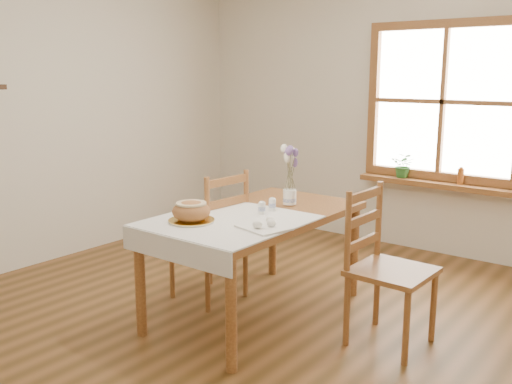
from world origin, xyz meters
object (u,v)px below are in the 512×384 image
dining_table (256,225)px  bread_plate (192,221)px  chair_left (208,235)px  flower_vase (290,198)px  chair_right (392,269)px

dining_table → bread_plate: 0.52m
chair_left → flower_vase: chair_left is taller
dining_table → chair_right: chair_right is taller
bread_plate → flower_vase: (0.21, 0.82, 0.04)m
dining_table → bread_plate: size_ratio=5.48×
chair_left → flower_vase: 0.69m
chair_left → chair_right: 1.45m
chair_right → flower_vase: 0.98m
bread_plate → flower_vase: flower_vase is taller
dining_table → flower_vase: bearing=81.1°
chair_left → chair_right: bearing=99.8°
dining_table → chair_left: size_ratio=1.60×
dining_table → chair_right: 0.99m
chair_left → flower_vase: bearing=125.7°
dining_table → chair_left: (-0.48, 0.02, -0.16)m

